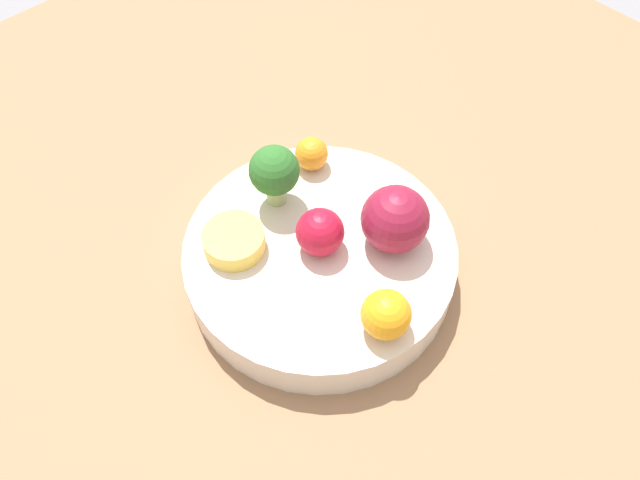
{
  "coord_description": "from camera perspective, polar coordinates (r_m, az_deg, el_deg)",
  "views": [
    {
      "loc": [
        0.24,
        -0.23,
        0.55
      ],
      "look_at": [
        0.0,
        0.0,
        0.07
      ],
      "focal_mm": 35.0,
      "sensor_mm": 36.0,
      "label": 1
    }
  ],
  "objects": [
    {
      "name": "ground_plane",
      "position": [
        0.64,
        -0.0,
        -3.81
      ],
      "size": [
        6.0,
        6.0,
        0.0
      ],
      "primitive_type": "plane",
      "color": "gray"
    },
    {
      "name": "table_surface",
      "position": [
        0.63,
        -0.0,
        -3.34
      ],
      "size": [
        1.2,
        1.2,
        0.02
      ],
      "color": "#936D4C",
      "rests_on": "ground_plane"
    },
    {
      "name": "bowl",
      "position": [
        0.61,
        -0.0,
        -1.74
      ],
      "size": [
        0.26,
        0.26,
        0.04
      ],
      "color": "silver",
      "rests_on": "table_surface"
    },
    {
      "name": "broccoli",
      "position": [
        0.59,
        -4.2,
        6.21
      ],
      "size": [
        0.05,
        0.05,
        0.07
      ],
      "color": "#99C17A",
      "rests_on": "bowl"
    },
    {
      "name": "apple_red",
      "position": [
        0.57,
        0.29,
        0.6
      ],
      "size": [
        0.05,
        0.05,
        0.05
      ],
      "color": "#B7142D",
      "rests_on": "bowl"
    },
    {
      "name": "apple_green",
      "position": [
        0.57,
        6.88,
        1.9
      ],
      "size": [
        0.06,
        0.06,
        0.06
      ],
      "color": "maroon",
      "rests_on": "bowl"
    },
    {
      "name": "orange_front",
      "position": [
        0.64,
        -0.79,
        7.89
      ],
      "size": [
        0.03,
        0.03,
        0.03
      ],
      "color": "orange",
      "rests_on": "bowl"
    },
    {
      "name": "orange_back",
      "position": [
        0.53,
        6.05,
        -6.79
      ],
      "size": [
        0.04,
        0.04,
        0.04
      ],
      "color": "orange",
      "rests_on": "bowl"
    },
    {
      "name": "small_cup",
      "position": [
        0.58,
        -7.88,
        -0.07
      ],
      "size": [
        0.06,
        0.06,
        0.02
      ],
      "color": "#F4CC4C",
      "rests_on": "bowl"
    }
  ]
}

